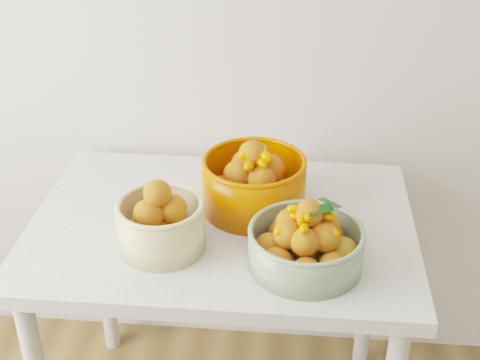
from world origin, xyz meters
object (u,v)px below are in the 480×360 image
Objects in this scene: bowl_cream at (161,223)px; bowl_green at (306,243)px; table at (223,251)px; bowl_orange at (254,182)px.

bowl_green is (0.35, -0.04, -0.01)m from bowl_cream.
bowl_cream is at bearing -136.03° from table.
table is 0.21m from bowl_orange.
bowl_cream is at bearing -136.41° from bowl_orange.
bowl_green reaches higher than table.
bowl_green is (0.22, -0.17, 0.16)m from table.
bowl_green is 0.28m from bowl_orange.
bowl_cream is 0.35m from bowl_green.
bowl_orange is at bearing 120.27° from bowl_green.
bowl_orange is (-0.14, 0.24, 0.02)m from bowl_green.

